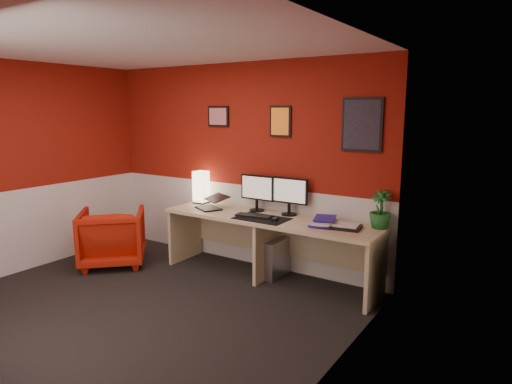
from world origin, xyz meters
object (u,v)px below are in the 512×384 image
at_px(monitor_left, 257,187).
at_px(armchair, 112,237).
at_px(monitor_right, 289,190).
at_px(pc_tower, 275,257).
at_px(shoji_lamp, 201,188).
at_px(desk, 268,248).
at_px(zen_tray, 343,227).
at_px(laptop, 208,200).
at_px(potted_plant, 380,209).

height_order(monitor_left, armchair, monitor_left).
relative_size(monitor_right, pc_tower, 1.29).
xyz_separation_m(shoji_lamp, armchair, (-0.75, -0.85, -0.58)).
bearing_deg(shoji_lamp, armchair, -131.64).
height_order(monitor_right, pc_tower, monitor_right).
distance_m(desk, zen_tray, 0.98).
bearing_deg(laptop, monitor_right, 41.16).
bearing_deg(monitor_left, desk, -35.05).
relative_size(desk, armchair, 3.33).
relative_size(shoji_lamp, laptop, 1.21).
bearing_deg(pc_tower, potted_plant, 5.16).
xyz_separation_m(potted_plant, pc_tower, (-1.18, -0.12, -0.70)).
bearing_deg(monitor_right, shoji_lamp, -178.36).
xyz_separation_m(laptop, monitor_right, (0.98, 0.27, 0.18)).
bearing_deg(armchair, monitor_left, 164.10).
bearing_deg(monitor_right, zen_tray, -15.25).
relative_size(shoji_lamp, zen_tray, 1.14).
distance_m(monitor_left, pc_tower, 0.86).
height_order(monitor_left, pc_tower, monitor_left).
distance_m(shoji_lamp, pc_tower, 1.37).
bearing_deg(monitor_left, laptop, -156.83).
bearing_deg(shoji_lamp, zen_tray, -4.72).
bearing_deg(monitor_right, desk, -121.92).
height_order(desk, monitor_right, monitor_right).
height_order(monitor_left, potted_plant, monitor_left).
relative_size(monitor_right, armchair, 0.74).
relative_size(monitor_right, potted_plant, 1.46).
height_order(shoji_lamp, zen_tray, shoji_lamp).
xyz_separation_m(desk, laptop, (-0.84, -0.04, 0.47)).
xyz_separation_m(monitor_left, zen_tray, (1.18, -0.18, -0.28)).
height_order(monitor_right, potted_plant, monitor_right).
relative_size(zen_tray, potted_plant, 0.88).
xyz_separation_m(laptop, armchair, (-1.06, -0.62, -0.49)).
xyz_separation_m(pc_tower, armchair, (-1.93, -0.76, 0.13)).
xyz_separation_m(laptop, monitor_left, (0.55, 0.24, 0.18)).
relative_size(pc_tower, armchair, 0.58).
height_order(pc_tower, armchair, armchair).
relative_size(desk, laptop, 7.88).
xyz_separation_m(monitor_left, potted_plant, (1.49, 0.03, -0.09)).
distance_m(laptop, monitor_right, 1.03).
bearing_deg(laptop, pc_tower, 35.56).
relative_size(laptop, armchair, 0.42).
xyz_separation_m(monitor_left, pc_tower, (0.31, -0.09, -0.80)).
height_order(shoji_lamp, monitor_right, monitor_right).
xyz_separation_m(laptop, zen_tray, (1.74, 0.06, -0.09)).
distance_m(monitor_left, monitor_right, 0.43).
height_order(desk, monitor_left, monitor_left).
height_order(laptop, pc_tower, laptop).
distance_m(desk, pc_tower, 0.18).
relative_size(potted_plant, pc_tower, 0.88).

